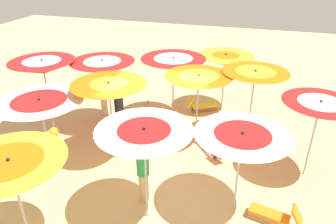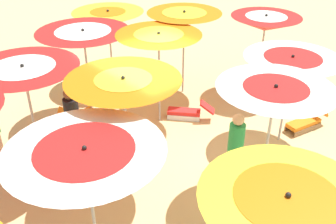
{
  "view_description": "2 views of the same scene",
  "coord_description": "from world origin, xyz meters",
  "views": [
    {
      "loc": [
        -2.55,
        7.58,
        5.66
      ],
      "look_at": [
        -0.06,
        -0.8,
        1.12
      ],
      "focal_mm": 34.02,
      "sensor_mm": 36.0,
      "label": 1
    },
    {
      "loc": [
        4.8,
        5.43,
        5.33
      ],
      "look_at": [
        0.27,
        0.55,
        1.41
      ],
      "focal_mm": 41.67,
      "sensor_mm": 36.0,
      "label": 2
    }
  ],
  "objects": [
    {
      "name": "beach_ball",
      "position": [
        3.75,
        -0.12,
        0.15
      ],
      "size": [
        0.31,
        0.31,
        0.31
      ],
      "primitive_type": "sphere",
      "color": "yellow",
      "rests_on": "ground"
    },
    {
      "name": "beach_umbrella_3",
      "position": [
        -4.17,
        -0.34,
        2.04
      ],
      "size": [
        1.9,
        1.9,
        2.3
      ],
      "color": "#B2B2B7",
      "rests_on": "ground"
    },
    {
      "name": "lounger_1",
      "position": [
        -0.67,
        -3.38,
        0.2
      ],
      "size": [
        1.21,
        0.9,
        0.66
      ],
      "rotation": [
        0.0,
        0.0,
        3.69
      ],
      "color": "olive",
      "rests_on": "ground"
    },
    {
      "name": "beach_umbrella_6",
      "position": [
        -0.92,
        -1.05,
        2.16
      ],
      "size": [
        2.02,
        2.02,
        2.39
      ],
      "color": "#B2B2B7",
      "rests_on": "ground"
    },
    {
      "name": "lounger_0",
      "position": [
        -3.33,
        1.74,
        0.2
      ],
      "size": [
        1.21,
        0.58,
        0.62
      ],
      "rotation": [
        0.0,
        0.0,
        6.07
      ],
      "color": "olive",
      "rests_on": "ground"
    },
    {
      "name": "beach_umbrella_10",
      "position": [
        0.24,
        -2.43,
        2.16
      ],
      "size": [
        2.23,
        2.23,
        2.38
      ],
      "color": "#B2B2B7",
      "rests_on": "ground"
    },
    {
      "name": "beachgoer_1",
      "position": [
        1.63,
        -0.85,
        1.0
      ],
      "size": [
        0.3,
        0.3,
        1.88
      ],
      "rotation": [
        0.0,
        0.0,
        5.44
      ],
      "color": "brown",
      "rests_on": "ground"
    },
    {
      "name": "beach_umbrella_4",
      "position": [
        2.7,
        1.49,
        2.01
      ],
      "size": [
        2.27,
        2.27,
        2.25
      ],
      "color": "#B2B2B7",
      "rests_on": "ground"
    },
    {
      "name": "beach_umbrella_1",
      "position": [
        -0.5,
        2.39,
        2.18
      ],
      "size": [
        2.04,
        2.04,
        2.43
      ],
      "color": "#B2B2B7",
      "rests_on": "ground"
    },
    {
      "name": "lounger_3",
      "position": [
        -1.51,
        -0.62,
        0.19
      ],
      "size": [
        1.0,
        1.13,
        0.52
      ],
      "rotation": [
        0.0,
        0.0,
        5.39
      ],
      "color": "silver",
      "rests_on": "ground"
    },
    {
      "name": "beach_umbrella_9",
      "position": [
        2.28,
        -1.23,
        2.25
      ],
      "size": [
        2.1,
        2.1,
        2.47
      ],
      "color": "#B2B2B7",
      "rests_on": "ground"
    },
    {
      "name": "beachgoer_2",
      "position": [
        2.85,
        -2.08,
        0.9
      ],
      "size": [
        0.3,
        0.3,
        1.72
      ],
      "rotation": [
        0.0,
        0.0,
        1.02
      ],
      "color": "beige",
      "rests_on": "ground"
    },
    {
      "name": "beach_umbrella_5",
      "position": [
        1.24,
        0.45,
        2.26
      ],
      "size": [
        2.05,
        2.05,
        2.48
      ],
      "color": "#B2B2B7",
      "rests_on": "ground"
    },
    {
      "name": "beach_umbrella_2",
      "position": [
        -2.42,
        1.57,
        1.97
      ],
      "size": [
        2.1,
        2.1,
        2.19
      ],
      "color": "#B2B2B7",
      "rests_on": "ground"
    },
    {
      "name": "ground",
      "position": [
        0.0,
        0.0,
        -0.02
      ],
      "size": [
        36.58,
        36.58,
        0.04
      ],
      "primitive_type": "cube",
      "color": "#D1B57F"
    },
    {
      "name": "lounger_5",
      "position": [
        0.82,
        -0.24,
        0.2
      ],
      "size": [
        1.09,
        0.99,
        0.63
      ],
      "rotation": [
        0.0,
        0.0,
        6.98
      ],
      "color": "olive",
      "rests_on": "ground"
    },
    {
      "name": "beach_umbrella_7",
      "position": [
        -2.49,
        -1.79,
        2.2
      ],
      "size": [
        2.02,
        2.02,
        2.42
      ],
      "color": "#B2B2B7",
      "rests_on": "ground"
    },
    {
      "name": "lounger_4",
      "position": [
        0.77,
        -2.27,
        0.21
      ],
      "size": [
        1.24,
        0.6,
        0.68
      ],
      "rotation": [
        0.0,
        0.0,
        3.36
      ],
      "color": "silver",
      "rests_on": "ground"
    },
    {
      "name": "beach_umbrella_11",
      "position": [
        -1.38,
        -3.72,
        2.0
      ],
      "size": [
        2.04,
        2.04,
        2.26
      ],
      "color": "#B2B2B7",
      "rests_on": "ground"
    },
    {
      "name": "beachgoer_0",
      "position": [
        -0.23,
        1.89,
        0.91
      ],
      "size": [
        0.3,
        0.3,
        1.73
      ],
      "rotation": [
        0.0,
        0.0,
        0.32
      ],
      "color": "#D8A87F",
      "rests_on": "ground"
    },
    {
      "name": "beach_umbrella_0",
      "position": [
        1.54,
        3.92,
        2.09
      ],
      "size": [
        2.08,
        2.08,
        2.31
      ],
      "color": "#B2B2B7",
      "rests_on": "ground"
    },
    {
      "name": "beach_umbrella_8",
      "position": [
        4.02,
        -0.52,
        2.28
      ],
      "size": [
        2.07,
        2.07,
        2.54
      ],
      "color": "#B2B2B7",
      "rests_on": "ground"
    }
  ]
}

